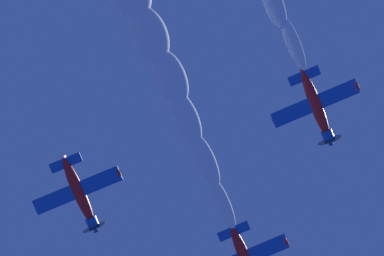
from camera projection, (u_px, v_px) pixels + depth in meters
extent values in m
ellipsoid|color=red|center=(287.00, 242.00, 66.75)|extent=(0.56, 0.91, 0.28)
cube|color=#194CB2|center=(234.00, 231.00, 66.98)|extent=(3.06, 1.91, 0.29)
cube|color=red|center=(233.00, 229.00, 67.45)|extent=(0.58, 1.06, 1.12)
ellipsoid|color=red|center=(79.00, 192.00, 66.26)|extent=(3.42, 6.42, 1.10)
cylinder|color=#194CB2|center=(92.00, 222.00, 66.63)|extent=(1.29, 1.22, 1.05)
cone|color=#194CB2|center=(95.00, 228.00, 66.71)|extent=(0.71, 0.82, 0.50)
cylinder|color=#3F3F47|center=(94.00, 227.00, 66.69)|extent=(2.14, 0.90, 2.27)
cube|color=#194CB2|center=(77.00, 190.00, 66.08)|extent=(8.16, 4.34, 0.23)
ellipsoid|color=red|center=(36.00, 208.00, 66.29)|extent=(0.55, 0.91, 0.25)
ellipsoid|color=red|center=(119.00, 173.00, 65.87)|extent=(0.55, 0.91, 0.25)
cube|color=#194CB2|center=(66.00, 163.00, 65.95)|extent=(3.06, 1.92, 0.14)
cube|color=red|center=(66.00, 161.00, 66.43)|extent=(0.53, 1.06, 1.10)
ellipsoid|color=#1E232D|center=(81.00, 194.00, 66.70)|extent=(1.19, 1.63, 0.66)
ellipsoid|color=red|center=(316.00, 105.00, 67.10)|extent=(3.46, 6.42, 1.26)
cylinder|color=#194CB2|center=(328.00, 135.00, 67.52)|extent=(1.35, 1.21, 1.11)
cone|color=#194CB2|center=(330.00, 142.00, 67.61)|extent=(0.74, 0.82, 0.54)
cylinder|color=#3F3F47|center=(330.00, 140.00, 67.59)|extent=(2.26, 0.89, 2.39)
cube|color=#194CB2|center=(315.00, 103.00, 66.91)|extent=(8.15, 4.34, 0.68)
ellipsoid|color=red|center=(273.00, 120.00, 67.33)|extent=(0.56, 0.91, 0.28)
ellipsoid|color=red|center=(358.00, 86.00, 66.49)|extent=(0.56, 0.91, 0.28)
cube|color=#194CB2|center=(304.00, 76.00, 66.74)|extent=(3.06, 1.91, 0.30)
cube|color=red|center=(303.00, 75.00, 67.22)|extent=(0.58, 1.06, 1.12)
ellipsoid|color=#1E232D|center=(316.00, 107.00, 67.54)|extent=(1.22, 1.63, 0.72)
ellipsoid|color=white|center=(223.00, 203.00, 66.82)|extent=(3.14, 5.32, 1.33)
ellipsoid|color=white|center=(206.00, 161.00, 66.08)|extent=(3.60, 5.51, 1.82)
ellipsoid|color=white|center=(186.00, 118.00, 65.78)|extent=(4.06, 5.69, 2.32)
ellipsoid|color=white|center=(170.00, 77.00, 65.30)|extent=(4.52, 5.88, 2.81)
ellipsoid|color=white|center=(149.00, 35.00, 64.72)|extent=(4.98, 6.07, 3.31)
ellipsoid|color=white|center=(293.00, 43.00, 66.47)|extent=(3.14, 5.32, 1.33)
ellipsoid|color=white|center=(272.00, 2.00, 65.92)|extent=(3.60, 5.51, 1.82)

